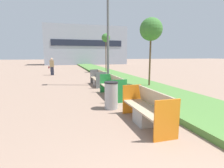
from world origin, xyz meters
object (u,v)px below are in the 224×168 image
object	(u,v)px
bench_orange_frame	(147,111)
street_lamp_post	(108,12)
bench_green_frame	(113,89)
sapling_tree_far	(106,39)
sapling_tree_near	(151,30)
pedestrian_walking	(52,67)
bench_grey_frame	(98,80)
litter_bin	(111,95)

from	to	relation	value
bench_orange_frame	street_lamp_post	distance (m)	7.68
bench_green_frame	sapling_tree_far	size ratio (longest dim) A/B	0.52
sapling_tree_near	sapling_tree_far	xyz separation A→B (m)	(0.00, 10.19, 0.45)
street_lamp_post	pedestrian_walking	world-z (taller)	street_lamp_post
bench_grey_frame	pedestrian_walking	world-z (taller)	pedestrian_walking
sapling_tree_far	pedestrian_walking	size ratio (longest dim) A/B	2.59
sapling_tree_far	bench_orange_frame	bearing A→B (deg)	-99.93
bench_orange_frame	sapling_tree_far	world-z (taller)	sapling_tree_far
bench_orange_frame	sapling_tree_near	distance (m)	6.20
bench_green_frame	pedestrian_walking	distance (m)	10.63
bench_green_frame	pedestrian_walking	bearing A→B (deg)	106.92
pedestrian_walking	sapling_tree_far	bearing A→B (deg)	14.38
bench_green_frame	bench_grey_frame	xyz separation A→B (m)	(-0.00, 3.19, -0.00)
bench_grey_frame	street_lamp_post	distance (m)	4.14
street_lamp_post	sapling_tree_far	world-z (taller)	street_lamp_post
pedestrian_walking	litter_bin	bearing A→B (deg)	-77.97
bench_orange_frame	bench_grey_frame	bearing A→B (deg)	90.00
sapling_tree_near	bench_green_frame	bearing A→B (deg)	-151.20
bench_orange_frame	pedestrian_walking	xyz separation A→B (m)	(-3.09, 13.53, 0.47)
bench_orange_frame	sapling_tree_near	xyz separation A→B (m)	(2.63, 4.81, 2.91)
litter_bin	bench_green_frame	bearing A→B (deg)	72.15
bench_orange_frame	bench_grey_frame	xyz separation A→B (m)	(0.00, 6.56, 0.00)
bench_orange_frame	litter_bin	xyz separation A→B (m)	(-0.55, 1.64, 0.12)
bench_grey_frame	bench_orange_frame	bearing A→B (deg)	-90.00
bench_grey_frame	sapling_tree_near	distance (m)	4.29
street_lamp_post	pedestrian_walking	xyz separation A→B (m)	(-3.70, 7.06, -3.62)
sapling_tree_near	pedestrian_walking	bearing A→B (deg)	123.24
bench_orange_frame	street_lamp_post	world-z (taller)	street_lamp_post
litter_bin	street_lamp_post	bearing A→B (deg)	76.42
bench_orange_frame	bench_grey_frame	distance (m)	6.56
bench_grey_frame	pedestrian_walking	bearing A→B (deg)	113.91
bench_green_frame	sapling_tree_near	xyz separation A→B (m)	(2.62, 1.44, 2.90)
pedestrian_walking	bench_green_frame	bearing A→B (deg)	-73.08
bench_green_frame	litter_bin	distance (m)	1.82
bench_grey_frame	sapling_tree_far	xyz separation A→B (m)	(2.63, 8.43, 3.35)
bench_grey_frame	litter_bin	distance (m)	4.96
litter_bin	pedestrian_walking	world-z (taller)	pedestrian_walking
bench_green_frame	bench_orange_frame	bearing A→B (deg)	-90.04
litter_bin	street_lamp_post	distance (m)	6.36
bench_grey_frame	litter_bin	bearing A→B (deg)	-96.43
bench_orange_frame	street_lamp_post	bearing A→B (deg)	84.59
bench_orange_frame	pedestrian_walking	distance (m)	13.88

